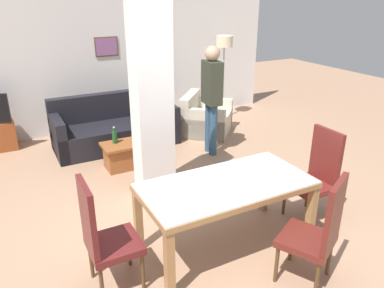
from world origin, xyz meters
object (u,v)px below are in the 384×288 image
(armchair, at_px, (205,119))
(coffee_table, at_px, (128,154))
(dining_chair_head_right, at_px, (317,173))
(sofa, at_px, (115,129))
(floor_lamp, at_px, (224,50))
(dining_chair_head_left, at_px, (103,234))
(standing_person, at_px, (212,93))
(bottle, at_px, (115,137))
(dining_table, at_px, (226,196))
(dining_chair_near_right, at_px, (318,230))

(armchair, relative_size, coffee_table, 1.65)
(dining_chair_head_right, bearing_deg, sofa, 23.14)
(dining_chair_head_right, bearing_deg, floor_lamp, -15.39)
(dining_chair_head_left, relative_size, armchair, 0.88)
(armchair, distance_m, standing_person, 1.25)
(armchair, relative_size, floor_lamp, 0.72)
(coffee_table, bearing_deg, dining_chair_head_left, -113.03)
(bottle, relative_size, standing_person, 0.15)
(sofa, bearing_deg, coffee_table, 84.08)
(standing_person, bearing_deg, floor_lamp, -33.04)
(armchair, distance_m, bottle, 2.11)
(armchair, relative_size, standing_person, 0.70)
(dining_chair_head_right, distance_m, floor_lamp, 3.93)
(dining_table, relative_size, coffee_table, 2.30)
(dining_chair_near_right, bearing_deg, coffee_table, 74.97)
(standing_person, bearing_deg, sofa, 55.59)
(dining_chair_head_right, relative_size, dining_chair_near_right, 1.00)
(floor_lamp, bearing_deg, dining_chair_head_right, -105.39)
(coffee_table, height_order, standing_person, standing_person)
(floor_lamp, bearing_deg, coffee_table, -153.17)
(armchair, xyz_separation_m, standing_person, (-0.40, -0.89, 0.78))
(dining_chair_near_right, bearing_deg, standing_person, 49.59)
(dining_table, distance_m, floor_lamp, 4.42)
(dining_chair_head_left, bearing_deg, floor_lamp, 135.91)
(dining_chair_head_left, distance_m, dining_chair_head_right, 2.56)
(sofa, distance_m, floor_lamp, 2.74)
(dining_table, xyz_separation_m, dining_chair_head_left, (-1.29, 0.00, -0.04))
(dining_chair_head_left, height_order, dining_chair_head_right, same)
(dining_chair_head_right, distance_m, armchair, 3.19)
(dining_table, relative_size, dining_chair_near_right, 1.58)
(dining_chair_head_right, xyz_separation_m, armchair, (0.29, 3.16, -0.31))
(dining_chair_near_right, distance_m, armchair, 4.17)
(dining_chair_near_right, relative_size, standing_person, 0.62)
(coffee_table, bearing_deg, armchair, 22.61)
(dining_chair_head_right, distance_m, dining_chair_near_right, 1.19)
(dining_table, height_order, coffee_table, dining_table)
(dining_chair_near_right, height_order, floor_lamp, floor_lamp)
(sofa, xyz_separation_m, standing_person, (1.33, -1.10, 0.75))
(dining_table, xyz_separation_m, bottle, (-0.43, 2.48, -0.12))
(armchair, bearing_deg, standing_person, 18.47)
(floor_lamp, bearing_deg, dining_table, -121.76)
(dining_chair_head_left, bearing_deg, dining_chair_near_right, 63.90)
(standing_person, bearing_deg, bottle, 87.57)
(bottle, xyz_separation_m, floor_lamp, (2.72, 1.21, 0.98))
(dining_chair_near_right, height_order, standing_person, standing_person)
(dining_chair_head_right, distance_m, sofa, 3.68)
(dining_table, height_order, dining_chair_near_right, dining_chair_near_right)
(dining_table, bearing_deg, bottle, 99.87)
(armchair, bearing_deg, dining_table, 16.16)
(dining_chair_head_left, distance_m, armchair, 4.26)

